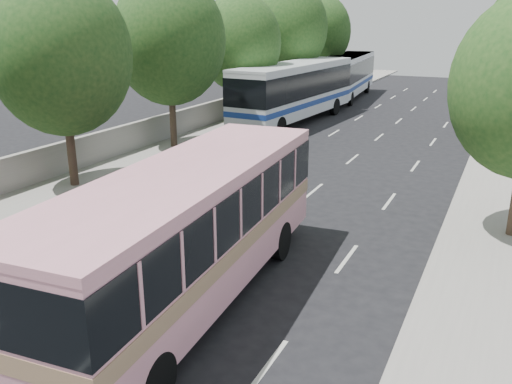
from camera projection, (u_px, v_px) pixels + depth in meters
The scene contains 15 objects.
ground at pixel (157, 287), 14.83m from camera, with size 120.00×120.00×0.00m, color black.
sidewalk_left at pixel (228, 129), 35.46m from camera, with size 4.00×90.00×0.15m, color #9E998E.
sidewalk_right at pixel (512, 156), 28.54m from camera, with size 4.00×90.00×0.12m, color #9E998E.
low_wall at pixel (204, 114), 35.94m from camera, with size 0.30×90.00×1.50m, color #9E998E.
tree_left_b at pixel (61, 49), 21.58m from camera, with size 5.70×5.70×8.88m.
tree_left_c at pixel (170, 35), 28.44m from camera, with size 6.00×6.00×9.35m.
tree_left_d at pixel (240, 40), 35.43m from camera, with size 5.52×5.52×8.60m.
tree_left_e at pixel (288, 25), 42.03m from camera, with size 6.30×6.30×9.82m.
tree_left_f at pixel (319, 29), 49.12m from camera, with size 5.88×5.88×9.16m.
pink_bus at pixel (188, 221), 13.36m from camera, with size 3.61×11.44×3.60m.
pink_taxi at pixel (171, 215), 17.74m from camera, with size 2.04×5.06×1.72m, color #F0147E.
white_pickup at pixel (180, 171), 23.27m from camera, with size 2.08×5.13×1.49m, color silver.
tour_coach_front at pixel (295, 87), 37.27m from camera, with size 3.98×13.82×4.08m.
tour_coach_rear at pixel (348, 72), 48.91m from camera, with size 3.88×12.95×3.82m.
taxi_roof_sign at pixel (170, 187), 17.45m from camera, with size 0.55×0.18×0.18m, color silver.
Camera 1 is at (8.16, -10.86, 7.04)m, focal length 38.00 mm.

